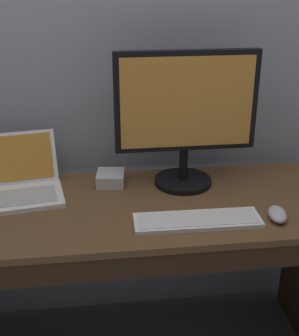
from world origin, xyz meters
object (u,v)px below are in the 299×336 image
Objects in this scene: laptop_white at (18,186)px; external_drive_box at (111,178)px; wired_keyboard at (197,220)px; external_monitor at (186,113)px; computer_mouse at (277,214)px.

external_drive_box is at bearing 9.24° from laptop_white.
external_drive_box reaches higher than wired_keyboard.
external_monitor is 1.23× the size of wired_keyboard.
laptop_white is 0.69m from wired_keyboard.
external_monitor is 0.49m from computer_mouse.
laptop_white is 0.67× the size of external_monitor.
computer_mouse is 0.97× the size of external_drive_box.
laptop_white reaches higher than wired_keyboard.
laptop_white is at bearing -170.76° from external_drive_box.
wired_keyboard is (0.62, -0.28, -0.03)m from laptop_white.
computer_mouse is at bearing -32.33° from external_drive_box.
laptop_white reaches higher than external_drive_box.
computer_mouse is 0.65m from external_drive_box.
external_monitor is at bearing -9.26° from external_drive_box.
computer_mouse is (0.27, -0.30, -0.28)m from external_monitor.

